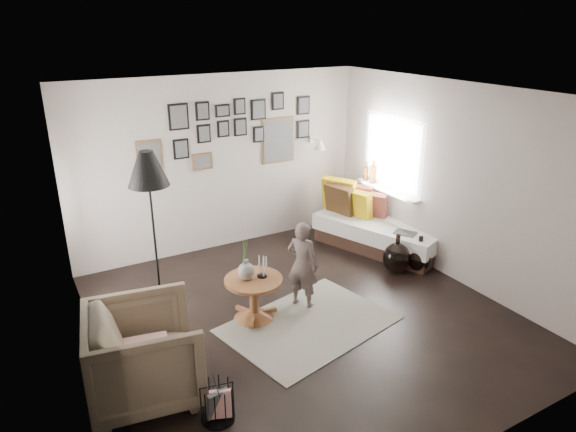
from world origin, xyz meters
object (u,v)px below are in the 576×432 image
demijohn_small (419,258)px  armchair (144,354)px  floor_lamp (148,175)px  pedestal_table (254,300)px  daybed (376,228)px  vase (246,268)px  child (303,265)px  magazine_basket (218,402)px  demijohn_large (396,258)px

demijohn_small → armchair: bearing=-170.7°
demijohn_small → floor_lamp: bearing=167.2°
demijohn_small → pedestal_table: bearing=179.4°
daybed → armchair: daybed is taller
vase → child: size_ratio=0.44×
vase → demijohn_small: (2.63, -0.05, -0.48)m
magazine_basket → demijohn_large: bearing=23.3°
vase → armchair: (-1.36, -0.70, -0.22)m
pedestal_table → floor_lamp: bearing=139.5°
vase → demijohn_large: (2.32, 0.07, -0.46)m
vase → floor_lamp: bearing=137.6°
demijohn_small → child: bearing=179.6°
pedestal_table → vase: size_ratio=1.40×
vase → magazine_basket: (-0.91, -1.32, -0.50)m
vase → armchair: vase is taller
pedestal_table → magazine_basket: pedestal_table is taller
pedestal_table → floor_lamp: 1.86m
floor_lamp → demijohn_large: 3.52m
floor_lamp → magazine_basket: 2.56m
pedestal_table → daybed: 2.72m
child → armchair: bearing=74.1°
demijohn_small → child: 1.93m
demijohn_large → child: size_ratio=0.51×
floor_lamp → child: (1.54, -0.77, -1.15)m
pedestal_table → demijohn_small: size_ratio=1.30×
child → demijohn_small: bearing=-124.0°
demijohn_small → daybed: bearing=89.9°
vase → demijohn_large: bearing=1.8°
daybed → armchair: size_ratio=2.15×
magazine_basket → demijohn_small: bearing=19.8°
floor_lamp → magazine_basket: (-0.11, -2.05, -1.52)m
pedestal_table → armchair: (-1.44, -0.68, 0.21)m
vase → armchair: bearing=-152.8°
pedestal_table → child: 0.72m
floor_lamp → demijohn_large: (3.12, -0.66, -1.48)m
demijohn_small → vase: bearing=179.0°
vase → demijohn_small: 2.67m
daybed → demijohn_large: daybed is taller
vase → floor_lamp: size_ratio=0.24×
vase → demijohn_large: size_ratio=0.85×
floor_lamp → demijohn_large: size_ratio=3.47×
armchair → floor_lamp: floor_lamp is taller
pedestal_table → armchair: armchair is taller
floor_lamp → child: bearing=-26.6°
vase → demijohn_large: 2.36m
armchair → vase: bearing=-53.4°
vase → demijohn_small: vase is taller
vase → daybed: vase is taller
floor_lamp → pedestal_table: bearing=-40.5°
pedestal_table → demijohn_small: bearing=-0.6°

